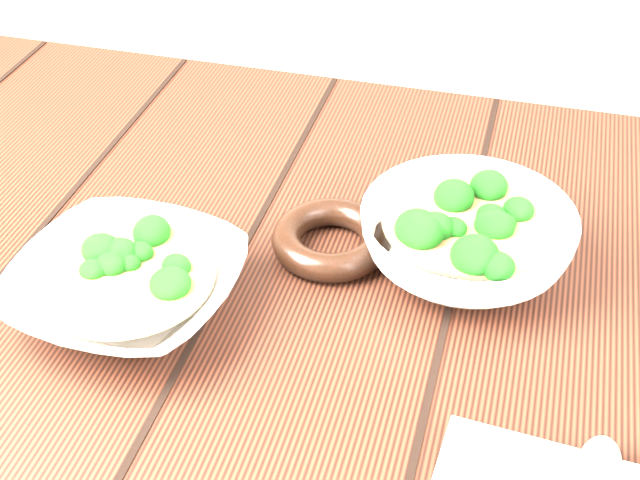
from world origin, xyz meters
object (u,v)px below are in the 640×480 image
Objects in this scene: soup_bowl_back at (467,237)px; trivet at (331,239)px; soup_bowl_front at (126,286)px; table at (254,376)px.

soup_bowl_back reaches higher than trivet.
soup_bowl_front is 0.19m from trivet.
trivet is (-0.12, -0.01, -0.02)m from soup_bowl_back.
trivet is (0.15, 0.12, -0.01)m from soup_bowl_front.
table is 0.25m from soup_bowl_back.
soup_bowl_front is 0.91× the size of soup_bowl_back.
soup_bowl_front is 1.86× the size of trivet.
soup_bowl_front reaches higher than trivet.
soup_bowl_front is at bearing -140.46° from trivet.
trivet is at bearing 47.26° from table.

